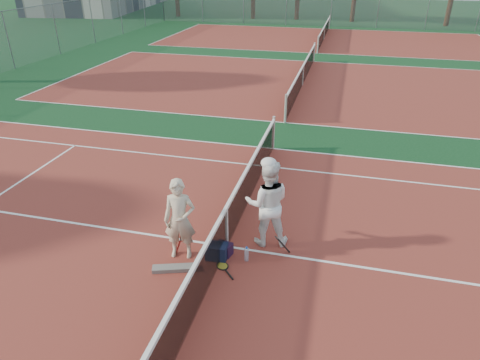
% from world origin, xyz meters
% --- Properties ---
extents(ground, '(130.00, 130.00, 0.00)m').
position_xyz_m(ground, '(0.00, 0.00, 0.00)').
color(ground, '#0E3518').
rests_on(ground, ground).
extents(court_main, '(23.77, 10.97, 0.01)m').
position_xyz_m(court_main, '(0.00, 0.00, 0.00)').
color(court_main, maroon).
rests_on(court_main, ground).
extents(court_far_a, '(23.77, 10.97, 0.01)m').
position_xyz_m(court_far_a, '(0.00, 13.50, 0.00)').
color(court_far_a, maroon).
rests_on(court_far_a, ground).
extents(court_far_b, '(23.77, 10.97, 0.01)m').
position_xyz_m(court_far_b, '(0.00, 27.00, 0.00)').
color(court_far_b, maroon).
rests_on(court_far_b, ground).
extents(net_main, '(0.10, 10.98, 1.02)m').
position_xyz_m(net_main, '(0.00, 0.00, 0.51)').
color(net_main, black).
rests_on(net_main, ground).
extents(net_far_a, '(0.10, 10.98, 1.02)m').
position_xyz_m(net_far_a, '(0.00, 13.50, 0.51)').
color(net_far_a, black).
rests_on(net_far_a, ground).
extents(net_far_b, '(0.10, 10.98, 1.02)m').
position_xyz_m(net_far_b, '(0.00, 27.00, 0.51)').
color(net_far_b, black).
rests_on(net_far_b, ground).
extents(fence_back, '(32.00, 0.06, 3.00)m').
position_xyz_m(fence_back, '(0.00, 34.00, 1.50)').
color(fence_back, slate).
rests_on(fence_back, ground).
extents(player_a, '(0.71, 0.54, 1.76)m').
position_xyz_m(player_a, '(-0.83, -0.51, 0.88)').
color(player_a, beige).
rests_on(player_a, ground).
extents(player_b, '(1.09, 0.93, 1.94)m').
position_xyz_m(player_b, '(0.78, 0.40, 0.97)').
color(player_b, white).
rests_on(player_b, ground).
extents(racket_red, '(0.33, 0.35, 0.57)m').
position_xyz_m(racket_red, '(-0.84, -0.43, 0.29)').
color(racket_red, maroon).
rests_on(racket_red, ground).
extents(racket_black_held, '(0.46, 0.45, 0.51)m').
position_xyz_m(racket_black_held, '(1.13, -0.05, 0.25)').
color(racket_black_held, black).
rests_on(racket_black_held, ground).
extents(racket_spare, '(0.60, 0.63, 0.03)m').
position_xyz_m(racket_spare, '(0.09, -0.66, 0.01)').
color(racket_spare, black).
rests_on(racket_spare, ground).
extents(sports_bag_navy, '(0.44, 0.30, 0.34)m').
position_xyz_m(sports_bag_navy, '(-0.10, -0.43, 0.17)').
color(sports_bag_navy, black).
rests_on(sports_bag_navy, ground).
extents(sports_bag_purple, '(0.37, 0.29, 0.27)m').
position_xyz_m(sports_bag_purple, '(0.01, -0.27, 0.13)').
color(sports_bag_purple, black).
rests_on(sports_bag_purple, ground).
extents(net_cover_canvas, '(0.86, 0.46, 0.09)m').
position_xyz_m(net_cover_canvas, '(-0.82, -1.01, 0.04)').
color(net_cover_canvas, '#67635D').
rests_on(net_cover_canvas, ground).
extents(water_bottle, '(0.09, 0.09, 0.30)m').
position_xyz_m(water_bottle, '(0.51, -0.35, 0.15)').
color(water_bottle, '#C4E1F9').
rests_on(water_bottle, ground).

